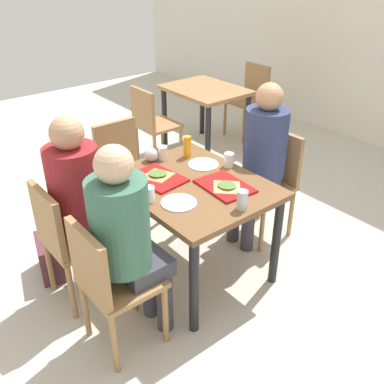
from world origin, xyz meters
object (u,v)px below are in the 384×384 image
at_px(plastic_cup_c, 163,153).
at_px(handbag, 50,257).
at_px(person_far_side, 261,153).
at_px(person_in_brown_jacket, 127,233).
at_px(tray_red_near, 158,178).
at_px(chair_far_side, 271,177).
at_px(paper_plate_near_edge, 179,203).
at_px(background_chair_near, 151,121).
at_px(pizza_slice_b, 227,186).
at_px(chair_left_end, 123,166).
at_px(condiment_bottle, 187,147).
at_px(foil_bundle, 151,155).
at_px(pizza_slice_a, 158,174).
at_px(soda_can, 242,200).
at_px(tray_red_far, 225,186).
at_px(paper_plate_center, 203,164).
at_px(plastic_cup_b, 149,194).
at_px(plastic_cup_a, 229,160).
at_px(background_chair_far, 251,95).
at_px(chair_near_left, 66,236).
at_px(background_table, 205,99).
at_px(main_table, 192,195).
at_px(chair_near_right, 108,279).

distance_m(plastic_cup_c, handbag, 1.10).
bearing_deg(person_far_side, person_in_brown_jacket, -78.83).
bearing_deg(tray_red_near, person_far_side, 77.26).
height_order(chair_far_side, paper_plate_near_edge, chair_far_side).
height_order(chair_far_side, background_chair_near, same).
xyz_separation_m(pizza_slice_b, plastic_cup_c, (-0.63, -0.05, 0.03)).
distance_m(chair_left_end, condiment_bottle, 0.68).
bearing_deg(background_chair_near, pizza_slice_b, -19.69).
bearing_deg(chair_far_side, person_far_side, -90.00).
bearing_deg(handbag, foil_bundle, 78.23).
height_order(tray_red_near, handbag, tray_red_near).
bearing_deg(pizza_slice_a, soda_can, 13.43).
height_order(chair_far_side, tray_red_far, chair_far_side).
bearing_deg(pizza_slice_a, person_far_side, 75.83).
height_order(person_in_brown_jacket, paper_plate_center, person_in_brown_jacket).
bearing_deg(handbag, pizza_slice_a, 59.13).
relative_size(tray_red_far, plastic_cup_b, 3.60).
height_order(plastic_cup_b, handbag, plastic_cup_b).
height_order(tray_red_near, plastic_cup_c, plastic_cup_c).
height_order(plastic_cup_a, background_chair_far, background_chair_far).
xyz_separation_m(plastic_cup_a, soda_can, (0.47, -0.34, 0.01)).
xyz_separation_m(chair_near_left, plastic_cup_c, (-0.16, 0.87, 0.27)).
height_order(soda_can, background_table, soda_can).
bearing_deg(main_table, plastic_cup_a, 94.19).
relative_size(soda_can, background_chair_far, 0.14).
height_order(chair_near_left, foil_bundle, chair_near_left).
height_order(pizza_slice_b, background_table, pizza_slice_b).
height_order(chair_near_right, paper_plate_near_edge, chair_near_right).
xyz_separation_m(person_in_brown_jacket, plastic_cup_b, (-0.24, 0.31, 0.02)).
bearing_deg(foil_bundle, chair_near_left, -76.82).
height_order(tray_red_near, condiment_bottle, condiment_bottle).
xyz_separation_m(paper_plate_near_edge, background_chair_far, (-1.78, 2.47, -0.22)).
distance_m(pizza_slice_a, plastic_cup_c, 0.29).
xyz_separation_m(paper_plate_center, plastic_cup_c, (-0.26, -0.17, 0.05)).
bearing_deg(chair_far_side, condiment_bottle, -120.74).
xyz_separation_m(plastic_cup_c, handbag, (-0.19, -0.88, -0.63)).
relative_size(person_in_brown_jacket, pizza_slice_a, 5.57).
relative_size(tray_red_far, condiment_bottle, 2.25).
bearing_deg(person_far_side, plastic_cup_c, -124.91).
bearing_deg(tray_red_far, chair_far_side, 105.14).
xyz_separation_m(chair_far_side, tray_red_far, (0.18, -0.68, 0.23)).
height_order(soda_can, background_chair_near, background_chair_near).
bearing_deg(pizza_slice_a, paper_plate_near_edge, -15.28).
distance_m(plastic_cup_c, background_chair_far, 2.51).
distance_m(tray_red_far, pizza_slice_a, 0.46).
bearing_deg(chair_far_side, plastic_cup_b, -88.71).
xyz_separation_m(chair_near_right, pizza_slice_b, (-0.05, 0.92, 0.24)).
relative_size(chair_far_side, person_in_brown_jacket, 0.68).
distance_m(plastic_cup_b, background_table, 2.50).
xyz_separation_m(paper_plate_near_edge, plastic_cup_a, (-0.18, 0.59, 0.05)).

